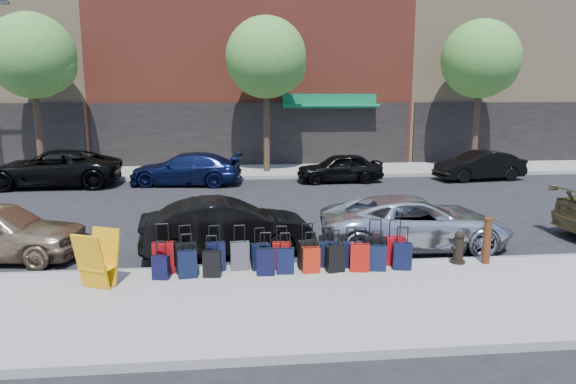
{
  "coord_description": "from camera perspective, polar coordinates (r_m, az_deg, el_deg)",
  "views": [
    {
      "loc": [
        -1.0,
        -15.23,
        3.81
      ],
      "look_at": [
        0.41,
        -1.5,
        1.19
      ],
      "focal_mm": 32.0,
      "sensor_mm": 36.0,
      "label": 1
    }
  ],
  "objects": [
    {
      "name": "ground",
      "position": [
        15.73,
        -2.04,
        -3.26
      ],
      "size": [
        120.0,
        120.0,
        0.0
      ],
      "primitive_type": "plane",
      "color": "black",
      "rests_on": "ground"
    },
    {
      "name": "tree_right",
      "position": [
        27.59,
        20.86,
        13.41
      ],
      "size": [
        3.8,
        3.8,
        7.27
      ],
      "color": "black",
      "rests_on": "sidewalk_far"
    },
    {
      "name": "tree_left",
      "position": [
        26.31,
        -26.25,
        13.18
      ],
      "size": [
        3.8,
        3.8,
        7.27
      ],
      "color": "black",
      "rests_on": "sidewalk_far"
    },
    {
      "name": "suitcase_back_5",
      "position": [
        10.74,
        -0.32,
        -7.65
      ],
      "size": [
        0.37,
        0.24,
        0.86
      ],
      "rotation": [
        0.0,
        0.0,
        -0.08
      ],
      "color": "black",
      "rests_on": "sidewalk_near"
    },
    {
      "name": "car_near_1",
      "position": [
        12.44,
        -6.78,
        -3.92
      ],
      "size": [
        4.23,
        1.91,
        1.35
      ],
      "primitive_type": "imported",
      "rotation": [
        0.0,
        0.0,
        1.69
      ],
      "color": "black",
      "rests_on": "ground"
    },
    {
      "name": "suitcase_front_2",
      "position": [
        11.01,
        -8.07,
        -7.1
      ],
      "size": [
        0.43,
        0.28,
        0.97
      ],
      "rotation": [
        0.0,
        0.0,
        0.16
      ],
      "color": "black",
      "rests_on": "sidewalk_near"
    },
    {
      "name": "suitcase_front_8",
      "position": [
        11.19,
        7.05,
        -6.92
      ],
      "size": [
        0.38,
        0.23,
        0.88
      ],
      "rotation": [
        0.0,
        0.0,
        -0.08
      ],
      "color": "black",
      "rests_on": "sidewalk_near"
    },
    {
      "name": "car_far_2",
      "position": [
        22.74,
        5.74,
        2.7
      ],
      "size": [
        3.8,
        1.61,
        1.28
      ],
      "primitive_type": "imported",
      "rotation": [
        0.0,
        0.0,
        -1.54
      ],
      "color": "black",
      "rests_on": "ground"
    },
    {
      "name": "curb_near",
      "position": [
        11.42,
        -0.52,
        -8.33
      ],
      "size": [
        60.0,
        0.08,
        0.15
      ],
      "primitive_type": "cube",
      "color": "gray",
      "rests_on": "ground"
    },
    {
      "name": "car_far_0",
      "position": [
        23.64,
        -24.74,
        2.37
      ],
      "size": [
        5.54,
        2.64,
        1.53
      ],
      "primitive_type": "imported",
      "rotation": [
        0.0,
        0.0,
        -1.55
      ],
      "color": "black",
      "rests_on": "ground"
    },
    {
      "name": "suitcase_back_9",
      "position": [
        11.08,
        9.88,
        -7.23
      ],
      "size": [
        0.39,
        0.26,
        0.87
      ],
      "rotation": [
        0.0,
        0.0,
        -0.16
      ],
      "color": "black",
      "rests_on": "sidewalk_near"
    },
    {
      "name": "suitcase_back_1",
      "position": [
        10.7,
        -11.11,
        -7.86
      ],
      "size": [
        0.4,
        0.26,
        0.9
      ],
      "rotation": [
        0.0,
        0.0,
        0.12
      ],
      "color": "black",
      "rests_on": "sidewalk_near"
    },
    {
      "name": "suitcase_back_8",
      "position": [
        10.97,
        7.98,
        -7.22
      ],
      "size": [
        0.43,
        0.3,
        0.94
      ],
      "rotation": [
        0.0,
        0.0,
        -0.19
      ],
      "color": "#9E120A",
      "rests_on": "sidewalk_near"
    },
    {
      "name": "suitcase_front_1",
      "position": [
        10.96,
        -11.24,
        -7.21
      ],
      "size": [
        0.46,
        0.31,
        1.01
      ],
      "rotation": [
        0.0,
        0.0,
        0.21
      ],
      "color": "black",
      "rests_on": "sidewalk_near"
    },
    {
      "name": "curb_far",
      "position": [
        23.53,
        -3.35,
        1.62
      ],
      "size": [
        60.0,
        0.08,
        0.15
      ],
      "primitive_type": "cube",
      "color": "gray",
      "rests_on": "ground"
    },
    {
      "name": "suitcase_back_7",
      "position": [
        10.89,
        5.27,
        -7.39
      ],
      "size": [
        0.41,
        0.29,
        0.89
      ],
      "rotation": [
        0.0,
        0.0,
        0.2
      ],
      "color": "black",
      "rests_on": "sidewalk_near"
    },
    {
      "name": "suitcase_back_0",
      "position": [
        10.73,
        -13.94,
        -8.13
      ],
      "size": [
        0.36,
        0.25,
        0.78
      ],
      "rotation": [
        0.0,
        0.0,
        -0.19
      ],
      "color": "black",
      "rests_on": "sidewalk_near"
    },
    {
      "name": "suitcase_front_4",
      "position": [
        10.98,
        -3.09,
        -7.17
      ],
      "size": [
        0.41,
        0.28,
        0.9
      ],
      "rotation": [
        0.0,
        0.0,
        0.2
      ],
      "color": "black",
      "rests_on": "sidewalk_near"
    },
    {
      "name": "suitcase_front_5",
      "position": [
        10.99,
        -0.7,
        -7.09
      ],
      "size": [
        0.4,
        0.24,
        0.94
      ],
      "rotation": [
        0.0,
        0.0,
        -0.07
      ],
      "color": "#A8100A",
      "rests_on": "sidewalk_near"
    },
    {
      "name": "suitcase_front_6",
      "position": [
        11.01,
        2.25,
        -6.97
      ],
      "size": [
        0.44,
        0.3,
        0.99
      ],
      "rotation": [
        0.0,
        0.0,
        0.19
      ],
      "color": "black",
      "rests_on": "sidewalk_near"
    },
    {
      "name": "suitcase_back_10",
      "position": [
        11.25,
        12.57,
        -6.96
      ],
      "size": [
        0.42,
        0.29,
        0.92
      ],
      "rotation": [
        0.0,
        0.0,
        -0.19
      ],
      "color": "black",
      "rests_on": "sidewalk_near"
    },
    {
      "name": "sidewalk_far",
      "position": [
        25.52,
        -3.55,
        2.33
      ],
      "size": [
        60.0,
        4.0,
        0.15
      ],
      "primitive_type": "cube",
      "color": "gray",
      "rests_on": "ground"
    },
    {
      "name": "suitcase_front_7",
      "position": [
        11.18,
        4.53,
        -6.9
      ],
      "size": [
        0.39,
        0.25,
        0.88
      ],
      "rotation": [
        0.0,
        0.0,
        -0.14
      ],
      "color": "black",
      "rests_on": "sidewalk_near"
    },
    {
      "name": "suitcase_front_3",
      "position": [
        11.0,
        -5.36,
        -7.07
      ],
      "size": [
        0.41,
        0.24,
        0.96
      ],
      "rotation": [
        0.0,
        0.0,
        0.04
      ],
      "color": "#424247",
      "rests_on": "sidewalk_near"
    },
    {
      "name": "sidewalk_near",
      "position": [
        9.55,
        0.64,
        -12.28
      ],
      "size": [
        60.0,
        4.0,
        0.15
      ],
      "primitive_type": "cube",
      "color": "gray",
      "rests_on": "ground"
    },
    {
      "name": "suitcase_back_2",
      "position": [
        10.66,
        -8.45,
        -7.91
      ],
      "size": [
        0.38,
        0.24,
        0.86
      ],
      "rotation": [
        0.0,
        0.0,
        -0.08
      ],
      "color": "black",
      "rests_on": "sidewalk_near"
    },
    {
      "name": "fire_hydrant",
      "position": [
        11.97,
        18.42,
        -5.96
      ],
      "size": [
        0.37,
        0.32,
        0.72
      ],
      "rotation": [
        0.0,
        0.0,
        0.35
      ],
      "color": "black",
      "rests_on": "sidewalk_near"
    },
    {
      "name": "car_near_2",
      "position": [
        13.31,
        13.91,
        -3.28
      ],
      "size": [
        4.74,
        2.26,
        1.3
      ],
      "primitive_type": "imported",
      "rotation": [
        0.0,
        0.0,
        1.55
      ],
      "color": "silver",
      "rests_on": "ground"
    },
    {
      "name": "car_far_1",
      "position": [
        22.34,
        -11.28,
        2.53
      ],
      "size": [
        4.96,
        2.54,
        1.38
      ],
      "primitive_type": "imported",
      "rotation": [
        0.0,
        0.0,
        -1.7
      ],
      "color": "#0D153B",
      "rests_on": "ground"
    },
    {
      "name": "suitcase_front_9",
      "position": [
        11.29,
        9.63,
        -6.56
      ],
      "size": [
        0.46,
        0.3,
        1.04
      ],
      "rotation": [
        0.0,
        0.0,
        -0.15
      ],
      "color": "black",
      "rests_on": "sidewalk_near"
    },
    {
      "name": "display_rack",
      "position": [
        10.58,
        -20.4,
        -7.07
      ],
      "size": [
        0.84,
        0.87,
        1.1
      ],
      "rotation": [
        0.0,
        0.0,
        -0.43
      ],
      "color": "orange",
      "rests_on": "sidewalk_near"
    },
    {
      "name": "suitcase_front_10",
      "position": [
        11.51,
        11.79,
        -6.38
      ],
      "size": [
        0.43,
        0.25,
        1.0
      ],
      "rotation": [
        0.0,
        0.0,
        -0.05
      ],
      "color": "#9B0A12",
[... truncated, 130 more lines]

